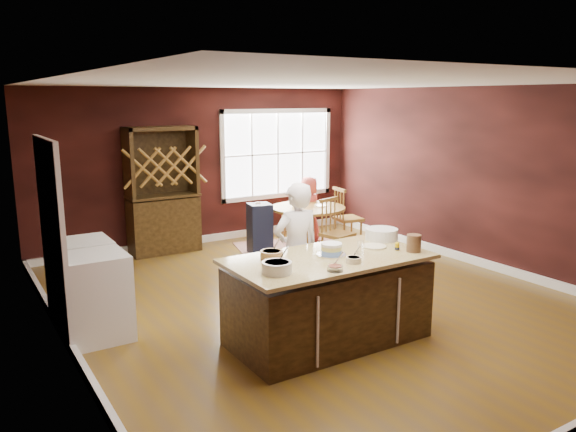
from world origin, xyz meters
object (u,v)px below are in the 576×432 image
object	(u,v)px
layer_cake	(331,249)
hutch	(163,191)
chair_north	(296,213)
baker	(296,251)
dining_table	(308,219)
seated_woman	(309,210)
chair_east	(348,216)
high_chair	(260,228)
kitchen_island	(328,301)
dryer	(83,280)
washer	(97,297)
chair_south	(338,231)
toddler	(259,204)

from	to	relation	value
layer_cake	hutch	distance (m)	4.25
chair_north	baker	bearing A→B (deg)	33.28
layer_cake	dining_table	bearing A→B (deg)	59.89
baker	seated_woman	bearing A→B (deg)	-123.97
chair_east	high_chair	distance (m)	1.62
seated_woman	kitchen_island	bearing A→B (deg)	36.06
baker	chair_north	bearing A→B (deg)	-120.30
chair_east	hutch	world-z (taller)	hutch
hutch	dryer	world-z (taller)	hutch
washer	dryer	world-z (taller)	dryer
chair_south	seated_woman	world-z (taller)	seated_woman
chair_east	hutch	xyz separation A→B (m)	(-2.88, 1.24, 0.52)
chair_east	hutch	distance (m)	3.18
baker	high_chair	distance (m)	2.84
washer	high_chair	bearing A→B (deg)	33.08
washer	chair_east	bearing A→B (deg)	19.93
dining_table	dryer	bearing A→B (deg)	-163.95
chair_north	toddler	xyz separation A→B (m)	(-1.03, -0.46, 0.35)
chair_east	dryer	bearing A→B (deg)	111.45
chair_south	hutch	distance (m)	2.94
chair_south	washer	world-z (taller)	chair_south
baker	kitchen_island	bearing A→B (deg)	87.08
dryer	layer_cake	bearing A→B (deg)	-42.70
layer_cake	chair_south	bearing A→B (deg)	51.62
layer_cake	chair_north	bearing A→B (deg)	62.04
kitchen_island	baker	bearing A→B (deg)	84.64
baker	seated_woman	world-z (taller)	baker
dryer	chair_south	bearing A→B (deg)	3.60
kitchen_island	washer	world-z (taller)	washer
baker	chair_south	xyz separation A→B (m)	(1.72, 1.50, -0.29)
dining_table	kitchen_island	bearing A→B (deg)	-120.66
kitchen_island	washer	xyz separation A→B (m)	(-2.04, 1.34, 0.03)
toddler	dining_table	bearing A→B (deg)	-25.02
kitchen_island	high_chair	bearing A→B (deg)	72.61
hutch	high_chair	bearing A→B (deg)	-35.44
washer	dryer	size ratio (longest dim) A/B	0.99
toddler	seated_woman	bearing A→B (deg)	6.04
dining_table	toddler	size ratio (longest dim) A/B	4.76
chair_south	high_chair	world-z (taller)	chair_south
layer_cake	chair_east	world-z (taller)	layer_cake
baker	dryer	distance (m)	2.48
hutch	kitchen_island	bearing A→B (deg)	-86.70
chair_east	seated_woman	world-z (taller)	seated_woman
kitchen_island	layer_cake	size ratio (longest dim) A/B	6.76
high_chair	washer	size ratio (longest dim) A/B	0.94
dining_table	dryer	world-z (taller)	dryer
kitchen_island	dining_table	world-z (taller)	kitchen_island
dining_table	high_chair	world-z (taller)	high_chair
chair_east	chair_north	distance (m)	1.01
high_chair	dryer	bearing A→B (deg)	-145.65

